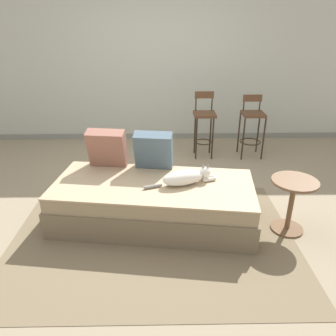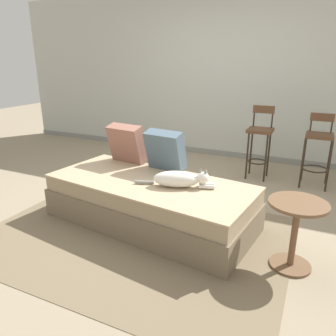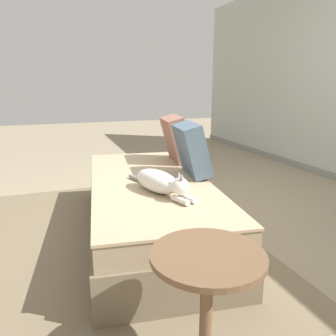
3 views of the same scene
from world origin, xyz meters
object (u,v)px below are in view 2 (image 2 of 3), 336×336
object	(u,v)px
cat	(180,179)
bar_stool_near_window	(260,137)
couch	(150,201)
side_table	(295,225)
bar_stool_by_doorway	(318,146)
throw_pillow_middle	(165,150)
throw_pillow_corner	(127,143)

from	to	relation	value
cat	bar_stool_near_window	size ratio (longest dim) A/B	0.75
couch	side_table	size ratio (longest dim) A/B	3.83
bar_stool_by_doorway	side_table	xyz separation A→B (m)	(-0.09, -1.96, -0.17)
throw_pillow_middle	cat	bearing A→B (deg)	-49.01
bar_stool_near_window	throw_pillow_corner	bearing A→B (deg)	-131.95
bar_stool_near_window	bar_stool_by_doorway	xyz separation A→B (m)	(0.72, -0.00, -0.03)
throw_pillow_corner	side_table	world-z (taller)	throw_pillow_corner
couch	bar_stool_by_doorway	size ratio (longest dim) A/B	2.32
throw_pillow_corner	bar_stool_near_window	size ratio (longest dim) A/B	0.45
couch	bar_stool_by_doorway	distance (m)	2.31
throw_pillow_corner	couch	bearing A→B (deg)	-39.71
couch	bar_stool_by_doorway	world-z (taller)	bar_stool_by_doorway
couch	throw_pillow_corner	distance (m)	0.79
cat	couch	bearing A→B (deg)	175.90
cat	bar_stool_near_window	xyz separation A→B (m)	(0.39, 1.81, 0.04)
throw_pillow_middle	bar_stool_by_doorway	distance (m)	2.04
throw_pillow_middle	cat	size ratio (longest dim) A/B	0.59
side_table	throw_pillow_middle	bearing A→B (deg)	158.53
throw_pillow_corner	cat	world-z (taller)	throw_pillow_corner
throw_pillow_corner	throw_pillow_middle	size ratio (longest dim) A/B	1.01
bar_stool_near_window	bar_stool_by_doorway	distance (m)	0.72
couch	throw_pillow_middle	world-z (taller)	throw_pillow_middle
cat	throw_pillow_corner	bearing A→B (deg)	151.87
throw_pillow_corner	side_table	xyz separation A→B (m)	(1.86, -0.60, -0.30)
couch	cat	world-z (taller)	cat
couch	throw_pillow_middle	size ratio (longest dim) A/B	4.93
cat	bar_stool_by_doorway	world-z (taller)	bar_stool_by_doorway
throw_pillow_corner	bar_stool_by_doorway	world-z (taller)	bar_stool_by_doorway
throw_pillow_middle	bar_stool_near_window	distance (m)	1.61
bar_stool_near_window	side_table	xyz separation A→B (m)	(0.64, -1.97, -0.20)
throw_pillow_corner	bar_stool_by_doorway	xyz separation A→B (m)	(1.95, 1.36, -0.13)
couch	cat	size ratio (longest dim) A/B	2.92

